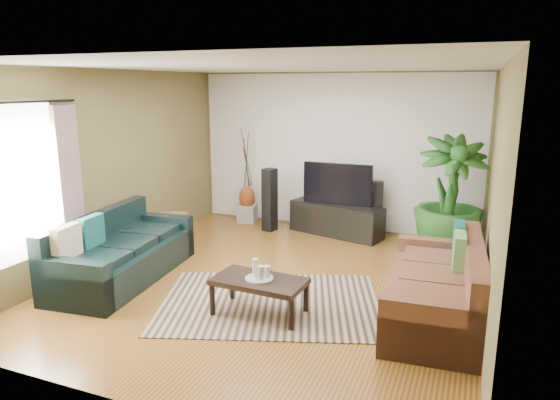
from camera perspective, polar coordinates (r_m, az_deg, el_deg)
The scene contains 27 objects.
floor at distance 6.52m, azimuth -0.67°, elevation -9.40°, with size 5.50×5.50×0.00m, color olive.
ceiling at distance 6.02m, azimuth -0.74°, elevation 15.06°, with size 5.50×5.50×0.00m, color white.
wall_back at distance 8.70m, azimuth 6.32°, elevation 5.47°, with size 5.00×5.00×0.00m, color brown.
wall_front at distance 3.82m, azimuth -16.85°, elevation -4.94°, with size 5.00×5.00×0.00m, color brown.
wall_left at distance 7.44m, azimuth -18.80°, elevation 3.56°, with size 5.50×5.50×0.00m, color brown.
wall_right at distance 5.68m, azimuth 23.29°, elevation 0.39°, with size 5.50×5.50×0.00m, color brown.
backwall_panel at distance 8.69m, azimuth 6.30°, elevation 5.46°, with size 4.90×4.90×0.00m, color white.
window_pane at distance 6.31m, azimuth -28.10°, elevation 1.56°, with size 1.80×1.80×0.00m, color white.
curtain_far at distance 6.82m, azimuth -22.83°, elevation 0.69°, with size 0.08×0.35×2.20m, color gray.
curtain_rod at distance 6.18m, azimuth -28.70°, elevation 9.73°, with size 0.03×0.03×1.90m, color black.
sofa_left at distance 6.84m, azimuth -17.50°, elevation -5.15°, with size 2.21×0.95×0.85m, color black.
sofa_right at distance 5.70m, azimuth 17.24°, elevation -8.80°, with size 2.11×0.95×0.85m, color brown.
area_rug at distance 5.94m, azimuth -1.13°, elevation -11.65°, with size 2.53×1.79×0.01m, color tan.
coffee_table at distance 5.62m, azimuth -2.36°, elevation -10.94°, with size 1.01×0.55×0.41m, color black.
candle_tray at distance 5.54m, azimuth -2.38°, elevation -8.93°, with size 0.31×0.31×0.01m, color #979791.
candle_tall at distance 5.55m, azimuth -2.84°, elevation -7.70°, with size 0.06×0.06×0.20m, color beige.
candle_mid at distance 5.46m, azimuth -2.18°, elevation -8.31°, with size 0.06×0.06×0.16m, color beige.
candle_short at distance 5.53m, azimuth -1.47°, elevation -8.14°, with size 0.06×0.06×0.13m, color beige.
tv_stand at distance 8.48m, azimuth 6.45°, elevation -2.21°, with size 1.59×0.48×0.53m, color black.
television at distance 8.36m, azimuth 6.59°, elevation 1.86°, with size 1.17×0.06×0.69m, color black.
speaker_left at distance 8.61m, azimuth -1.19°, elevation 0.02°, with size 0.20×0.22×1.09m, color black.
speaker_right at distance 8.44m, azimuth 11.07°, elevation -1.06°, with size 0.17×0.19×0.93m, color black.
potted_plant at distance 7.65m, azimuth 18.82°, elevation 0.31°, with size 1.00×1.00×1.79m, color #1F4F1A.
plant_pot at distance 7.85m, azimuth 18.41°, elevation -5.15°, with size 0.33×0.33×0.26m, color black.
pedestal at distance 9.25m, azimuth -3.77°, elevation -1.54°, with size 0.32×0.32×0.32m, color #959593.
vase at distance 9.18m, azimuth -3.80°, elevation 0.30°, with size 0.29×0.29×0.41m, color brown.
side_table at distance 8.01m, azimuth -12.39°, elevation -3.47°, with size 0.48×0.48×0.50m, color olive.
Camera 1 is at (2.32, -5.56, 2.50)m, focal length 32.00 mm.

